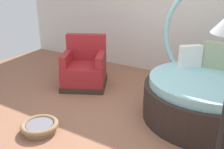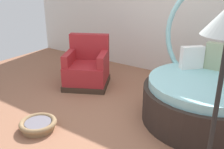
# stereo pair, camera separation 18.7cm
# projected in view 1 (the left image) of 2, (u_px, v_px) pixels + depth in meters

# --- Properties ---
(ground_plane) EXTENTS (8.00, 8.00, 0.02)m
(ground_plane) POSITION_uv_depth(u_px,v_px,m) (121.00, 122.00, 3.73)
(ground_plane) COLOR #936047
(back_wall) EXTENTS (8.00, 0.12, 2.87)m
(back_wall) POSITION_uv_depth(u_px,v_px,m) (181.00, 6.00, 5.02)
(back_wall) COLOR silver
(back_wall) RESTS_ON ground_plane
(round_daybed) EXTENTS (1.76, 1.76, 2.01)m
(round_daybed) POSITION_uv_depth(u_px,v_px,m) (207.00, 91.00, 3.73)
(round_daybed) COLOR #2D231E
(round_daybed) RESTS_ON ground_plane
(red_armchair) EXTENTS (1.08, 1.08, 0.94)m
(red_armchair) POSITION_uv_depth(u_px,v_px,m) (85.00, 69.00, 4.87)
(red_armchair) COLOR #38281E
(red_armchair) RESTS_ON ground_plane
(pet_basket) EXTENTS (0.51, 0.51, 0.13)m
(pet_basket) POSITION_uv_depth(u_px,v_px,m) (40.00, 126.00, 3.47)
(pet_basket) COLOR #8E704C
(pet_basket) RESTS_ON ground_plane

